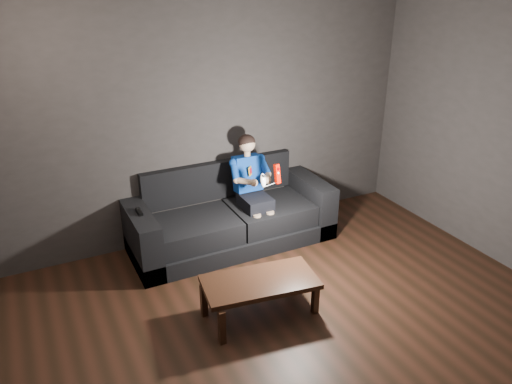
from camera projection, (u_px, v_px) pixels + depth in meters
floor at (327, 366)px, 3.92m from camera, size 5.00×5.00×0.00m
back_wall at (205, 120)px, 5.41m from camera, size 5.00×0.04×2.70m
sofa at (229, 218)px, 5.62m from camera, size 2.25×0.97×0.87m
child at (252, 180)px, 5.49m from camera, size 0.45×0.55×1.11m
wii_remote_red at (277, 174)px, 5.09m from camera, size 0.06×0.08×0.21m
nunchuk_white at (263, 180)px, 5.05m from camera, size 0.06×0.09×0.15m
wii_remote_black at (139, 212)px, 5.00m from camera, size 0.04×0.16×0.03m
coffee_table at (260, 284)px, 4.39m from camera, size 1.06×0.63×0.36m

